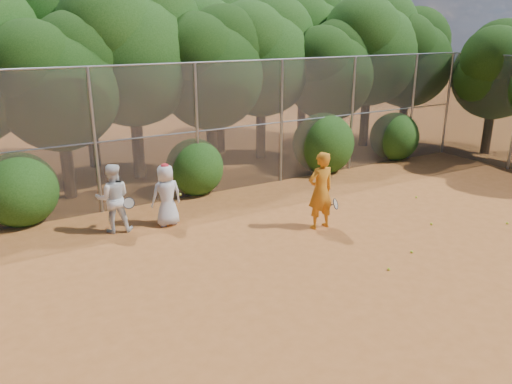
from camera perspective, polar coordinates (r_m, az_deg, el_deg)
ground at (r=11.40m, az=10.83°, el=-7.91°), size 80.00×80.00×0.00m
fence_back at (r=15.46m, az=-3.73°, el=7.44°), size 20.05×0.09×4.03m
tree_2 at (r=15.68m, az=-21.67°, el=12.03°), size 3.99×3.47×5.47m
tree_3 at (r=17.17m, az=-14.02°, el=15.94°), size 4.89×4.26×6.70m
tree_4 at (r=17.53m, az=-5.21°, el=14.34°), size 4.19×3.64×5.73m
tree_5 at (r=19.40m, az=0.67°, el=15.66°), size 4.51×3.92×6.17m
tree_6 at (r=20.02m, az=8.51°, el=13.89°), size 3.86×3.36×5.29m
tree_7 at (r=22.07m, az=12.93°, el=16.17°), size 4.77×4.14×6.53m
tree_8 at (r=23.28m, az=17.10°, el=14.78°), size 4.25×3.70×5.82m
tree_10 at (r=19.05m, az=-19.06°, el=16.40°), size 5.15×4.48×7.06m
tree_11 at (r=20.32m, az=-4.26°, el=16.07°), size 4.64×4.03×6.35m
tree_12 at (r=23.14m, az=5.55°, el=17.19°), size 5.02×4.37×6.88m
tree_13 at (r=22.31m, az=25.85°, el=12.76°), size 3.86×3.36×5.29m
bush_0 at (r=14.49m, az=-25.49°, el=0.59°), size 2.00×2.00×2.00m
bush_1 at (r=15.63m, az=-7.03°, el=3.12°), size 1.80×1.80×1.80m
bush_2 at (r=18.07m, az=7.71°, el=5.84°), size 2.20×2.20×2.20m
bush_3 at (r=20.40m, az=15.55°, el=6.35°), size 1.90×1.90×1.90m
player_yellow at (r=12.80m, az=7.39°, el=0.16°), size 0.89×0.59×2.03m
player_teen at (r=13.15m, az=-10.20°, el=-0.32°), size 0.82×0.55×1.67m
player_white at (r=13.02m, az=-16.01°, el=-0.69°), size 1.01×0.87×1.78m
ball_0 at (r=13.98m, az=19.40°, el=-3.45°), size 0.07×0.07×0.07m
ball_1 at (r=15.98m, az=17.85°, el=-0.55°), size 0.07×0.07×0.07m
ball_2 at (r=11.21m, az=14.93°, el=-8.52°), size 0.07×0.07×0.07m
ball_3 at (r=14.81m, az=26.77°, el=-3.20°), size 0.07×0.07×0.07m
ball_4 at (r=12.16m, az=17.36°, el=-6.55°), size 0.07×0.07×0.07m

